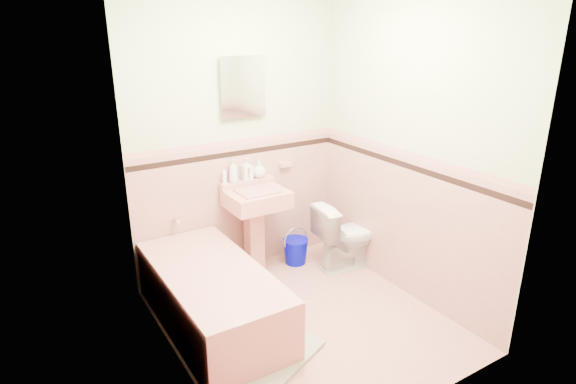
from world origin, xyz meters
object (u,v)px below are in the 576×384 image
sink (257,233)px  bucket (296,251)px  shoe (287,343)px  soap_bottle_left (233,171)px  bathtub (212,299)px  soap_bottle_mid (247,169)px  toilet (348,235)px  medicine_cabinet (242,87)px  soap_bottle_right (259,169)px

sink → bucket: bearing=-0.3°
shoe → soap_bottle_left: bearing=74.9°
sink → bathtub: bearing=-142.1°
soap_bottle_mid → bucket: 0.96m
soap_bottle_mid → toilet: (0.79, -0.50, -0.65)m
sink → bucket: (0.41, -0.00, -0.29)m
toilet → shoe: bearing=130.8°
soap_bottle_left → bucket: size_ratio=0.85×
toilet → soap_bottle_left: bearing=68.4°
toilet → shoe: toilet is taller
medicine_cabinet → shoe: bearing=-105.4°
soap_bottle_left → soap_bottle_right: (0.26, 0.00, -0.03)m
sink → bucket: size_ratio=3.33×
medicine_cabinet → bucket: 1.64m
soap_bottle_mid → soap_bottle_right: 0.13m
soap_bottle_left → soap_bottle_mid: bearing=0.0°
soap_bottle_right → bucket: (0.29, -0.18, -0.83)m
soap_bottle_left → shoe: (-0.23, -1.28, -0.92)m
sink → medicine_cabinet: (0.00, 0.21, 1.29)m
soap_bottle_right → soap_bottle_mid: bearing=180.0°
bucket → sink: bearing=179.7°
medicine_cabinet → toilet: medicine_cabinet is taller
shoe → bucket: bearing=49.8°
sink → soap_bottle_mid: bearing=88.9°
toilet → soap_bottle_mid: bearing=64.5°
soap_bottle_right → bucket: bearing=-32.5°
sink → soap_bottle_mid: soap_bottle_mid is taller
soap_bottle_left → bucket: (0.55, -0.18, -0.86)m
soap_bottle_left → toilet: (0.93, -0.50, -0.66)m
sink → shoe: (-0.36, -1.10, -0.35)m
bathtub → medicine_cabinet: size_ratio=3.14×
bathtub → bucket: (1.09, 0.53, -0.10)m
sink → medicine_cabinet: 1.31m
sink → soap_bottle_mid: 0.59m
toilet → bucket: 0.54m
shoe → bathtub: bearing=114.2°
soap_bottle_right → medicine_cabinet: bearing=166.7°
soap_bottle_mid → shoe: soap_bottle_mid is taller
bathtub → shoe: bearing=-60.8°
bucket → medicine_cabinet: bearing=152.8°
soap_bottle_right → shoe: bearing=-110.8°
soap_bottle_right → soap_bottle_left: bearing=180.0°
bathtub → soap_bottle_right: soap_bottle_right is taller
soap_bottle_left → medicine_cabinet: bearing=12.8°
shoe → soap_bottle_mid: bearing=69.1°
soap_bottle_left → soap_bottle_right: bearing=0.0°
soap_bottle_mid → shoe: size_ratio=1.20×
soap_bottle_mid → toilet: soap_bottle_mid is taller
toilet → shoe: size_ratio=3.87×
medicine_cabinet → shoe: size_ratio=2.85×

